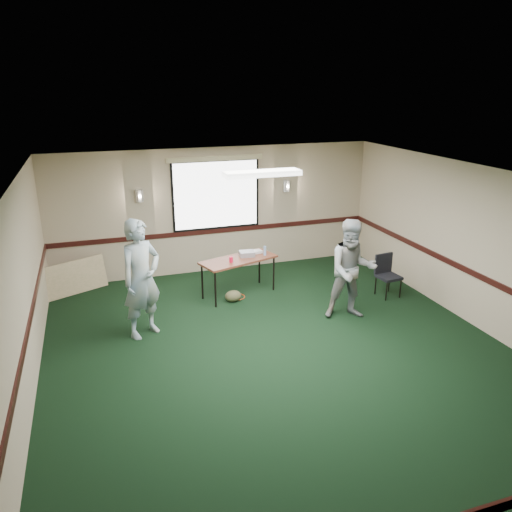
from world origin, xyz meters
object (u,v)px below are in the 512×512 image
object	(u,v)px
folding_table	(238,261)
person_right	(352,270)
conference_chair	(386,272)
person_left	(141,279)
projector	(247,254)

from	to	relation	value
folding_table	person_right	xyz separation A→B (m)	(1.58, -1.58, 0.20)
conference_chair	person_left	xyz separation A→B (m)	(-4.67, -0.17, 0.51)
person_left	person_right	size ratio (longest dim) A/B	1.10
projector	person_right	size ratio (longest dim) A/B	0.16
person_left	folding_table	bearing A→B (deg)	-1.59
projector	folding_table	bearing A→B (deg)	-146.54
folding_table	conference_chair	distance (m)	2.89
conference_chair	person_right	bearing A→B (deg)	-156.08
person_right	conference_chair	bearing A→B (deg)	44.30
conference_chair	person_right	distance (m)	1.39
folding_table	projector	bearing A→B (deg)	9.55
folding_table	projector	world-z (taller)	projector
projector	conference_chair	xyz separation A→B (m)	(2.53, -1.02, -0.31)
conference_chair	projector	bearing A→B (deg)	151.95
folding_table	person_left	world-z (taller)	person_left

